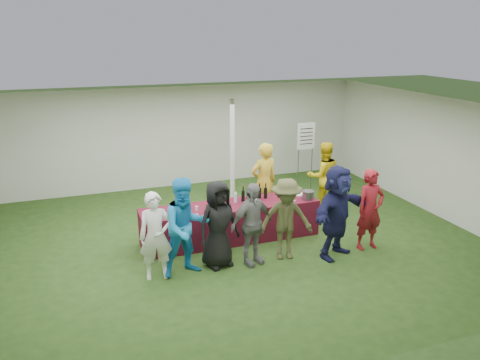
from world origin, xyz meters
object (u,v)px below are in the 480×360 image
object	(u,v)px
staff_pourer	(264,182)
customer_1	(186,227)
customer_5	(337,212)
customer_6	(370,210)
dump_bucket	(308,195)
customer_0	(156,236)
customer_2	(218,224)
serving_table	(231,222)
customer_4	(286,219)
wine_list_sign	(306,141)
customer_3	(252,224)
staff_back	(323,176)

from	to	relation	value
staff_pourer	customer_1	distance (m)	2.82
customer_5	staff_pourer	bearing A→B (deg)	80.22
customer_6	dump_bucket	bearing A→B (deg)	124.36
customer_0	customer_2	size ratio (longest dim) A/B	0.97
dump_bucket	customer_0	bearing A→B (deg)	-165.75
customer_1	customer_5	size ratio (longest dim) A/B	0.99
customer_5	customer_6	world-z (taller)	customer_5
serving_table	customer_0	size ratio (longest dim) A/B	2.33
dump_bucket	staff_pourer	distance (m)	1.11
staff_pourer	customer_1	bearing A→B (deg)	29.34
serving_table	staff_pourer	size ratio (longest dim) A/B	2.02
customer_4	customer_5	size ratio (longest dim) A/B	0.88
wine_list_sign	customer_0	distance (m)	5.76
customer_1	customer_2	bearing A→B (deg)	0.73
serving_table	customer_6	world-z (taller)	customer_6
customer_3	customer_5	world-z (taller)	customer_5
customer_5	customer_6	xyz separation A→B (m)	(0.78, 0.08, -0.09)
customer_0	customer_6	world-z (taller)	customer_6
staff_back	customer_5	size ratio (longest dim) A/B	0.92
customer_0	customer_1	bearing A→B (deg)	0.09
wine_list_sign	customer_3	xyz separation A→B (m)	(-2.86, -3.52, -0.55)
dump_bucket	wine_list_sign	bearing A→B (deg)	64.06
serving_table	customer_5	world-z (taller)	customer_5
customer_5	customer_6	distance (m)	0.79
staff_back	customer_2	xyz separation A→B (m)	(-3.17, -1.91, -0.01)
staff_pourer	customer_1	world-z (taller)	staff_pourer
wine_list_sign	staff_pourer	xyz separation A→B (m)	(-1.88, -1.69, -0.42)
customer_2	staff_pourer	bearing A→B (deg)	32.36
dump_bucket	customer_6	size ratio (longest dim) A/B	0.15
staff_back	customer_3	distance (m)	3.29
serving_table	staff_pourer	bearing A→B (deg)	35.29
staff_pourer	staff_back	size ratio (longest dim) A/B	1.10
wine_list_sign	customer_1	bearing A→B (deg)	-139.26
staff_back	customer_6	xyz separation A→B (m)	(-0.21, -2.20, -0.02)
staff_pourer	customer_3	world-z (taller)	staff_pourer
wine_list_sign	customer_6	size ratio (longest dim) A/B	1.13
dump_bucket	customer_5	world-z (taller)	customer_5
serving_table	customer_5	bearing A→B (deg)	-39.61
staff_back	customer_5	world-z (taller)	customer_5
customer_3	customer_5	size ratio (longest dim) A/B	0.87
staff_back	customer_6	size ratio (longest dim) A/B	1.02
wine_list_sign	customer_6	xyz separation A→B (m)	(-0.49, -3.67, -0.52)
customer_1	customer_5	xyz separation A→B (m)	(2.78, -0.26, 0.01)
customer_3	dump_bucket	bearing A→B (deg)	12.11
serving_table	staff_back	world-z (taller)	staff_back
dump_bucket	customer_6	xyz separation A→B (m)	(0.79, -1.05, -0.04)
staff_pourer	staff_back	distance (m)	1.62
wine_list_sign	customer_4	size ratio (longest dim) A/B	1.16
customer_5	staff_back	bearing A→B (deg)	40.19
customer_4	staff_back	bearing A→B (deg)	59.54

